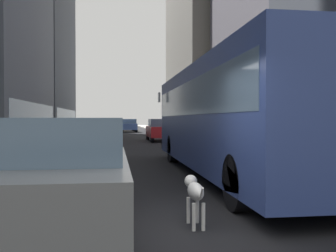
# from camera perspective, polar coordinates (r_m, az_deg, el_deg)

# --- Properties ---
(ground_plane) EXTENTS (120.00, 120.00, 0.00)m
(ground_plane) POSITION_cam_1_polar(r_m,az_deg,el_deg) (40.40, -7.14, -1.26)
(ground_plane) COLOR black
(sidewalk_left) EXTENTS (2.40, 110.00, 0.15)m
(sidewalk_left) POSITION_cam_1_polar(r_m,az_deg,el_deg) (40.73, -15.19, -1.16)
(sidewalk_left) COLOR gray
(sidewalk_left) RESTS_ON ground
(sidewalk_right) EXTENTS (2.40, 110.00, 0.15)m
(sidewalk_right) POSITION_cam_1_polar(r_m,az_deg,el_deg) (40.85, 0.88, -1.12)
(sidewalk_right) COLOR #ADA89E
(sidewalk_right) RESTS_ON ground
(building_left_far) EXTENTS (11.18, 19.83, 24.88)m
(building_left_far) POSITION_cam_1_polar(r_m,az_deg,el_deg) (51.28, -21.07, 13.15)
(building_left_far) COLOR #4C515B
(building_left_far) RESTS_ON ground
(building_right_far) EXTENTS (10.83, 18.66, 29.92)m
(building_right_far) POSITION_cam_1_polar(r_m,az_deg,el_deg) (47.38, 8.02, 17.37)
(building_right_far) COLOR gray
(building_right_far) RESTS_ON ground
(transit_bus) EXTENTS (2.78, 11.53, 3.05)m
(transit_bus) POSITION_cam_1_polar(r_m,az_deg,el_deg) (11.07, 9.21, 1.90)
(transit_bus) COLOR #33478C
(transit_bus) RESTS_ON ground
(car_black_suv) EXTENTS (1.76, 4.21, 1.62)m
(car_black_suv) POSITION_cam_1_polar(r_m,az_deg,el_deg) (33.98, -9.05, -0.31)
(car_black_suv) COLOR black
(car_black_suv) RESTS_ON ground
(car_yellow_taxi) EXTENTS (1.74, 4.22, 1.62)m
(car_yellow_taxi) POSITION_cam_1_polar(r_m,az_deg,el_deg) (53.26, -6.00, 0.17)
(car_yellow_taxi) COLOR yellow
(car_yellow_taxi) RESTS_ON ground
(car_grey_wagon) EXTENTS (1.84, 4.19, 1.62)m
(car_grey_wagon) POSITION_cam_1_polar(r_m,az_deg,el_deg) (5.41, -15.97, -7.33)
(car_grey_wagon) COLOR slate
(car_grey_wagon) RESTS_ON ground
(car_white_van) EXTENTS (1.87, 4.08, 1.62)m
(car_white_van) POSITION_cam_1_polar(r_m,az_deg,el_deg) (18.28, -15.20, -1.47)
(car_white_van) COLOR silver
(car_white_van) RESTS_ON ground
(car_blue_hatchback) EXTENTS (1.89, 4.32, 1.62)m
(car_blue_hatchback) POSITION_cam_1_polar(r_m,az_deg,el_deg) (47.74, -5.80, 0.08)
(car_blue_hatchback) COLOR #4C6BB7
(car_blue_hatchback) RESTS_ON ground
(car_red_coupe) EXTENTS (1.75, 4.49, 1.62)m
(car_red_coupe) POSITION_cam_1_polar(r_m,az_deg,el_deg) (28.15, -1.17, -0.57)
(car_red_coupe) COLOR red
(car_red_coupe) RESTS_ON ground
(dalmatian_dog) EXTENTS (0.22, 0.96, 0.72)m
(dalmatian_dog) POSITION_cam_1_polar(r_m,az_deg,el_deg) (5.89, 3.98, -9.67)
(dalmatian_dog) COLOR white
(dalmatian_dog) RESTS_ON ground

